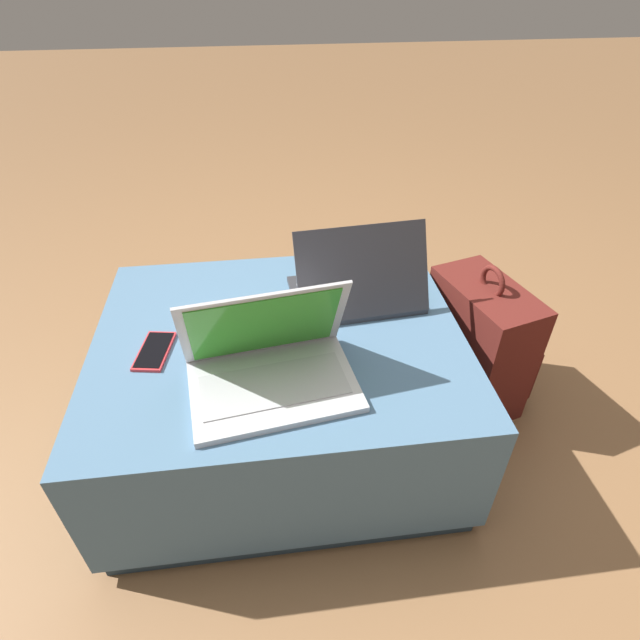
{
  "coord_description": "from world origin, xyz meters",
  "views": [
    {
      "loc": [
        -0.02,
        -1.02,
        1.23
      ],
      "look_at": [
        0.1,
        -0.06,
        0.49
      ],
      "focal_mm": 28.0,
      "sensor_mm": 36.0,
      "label": 1
    }
  ],
  "objects_px": {
    "cell_phone": "(154,351)",
    "backpack": "(480,344)",
    "laptop_far": "(357,287)",
    "laptop_near": "(270,365)"
  },
  "relations": [
    {
      "from": "backpack",
      "to": "cell_phone",
      "type": "bearing_deg",
      "value": 83.83
    },
    {
      "from": "cell_phone",
      "to": "backpack",
      "type": "distance_m",
      "value": 0.98
    },
    {
      "from": "backpack",
      "to": "laptop_far",
      "type": "bearing_deg",
      "value": 74.84
    },
    {
      "from": "laptop_near",
      "to": "laptop_far",
      "type": "xyz_separation_m",
      "value": [
        0.26,
        0.29,
        -0.0
      ]
    },
    {
      "from": "laptop_far",
      "to": "backpack",
      "type": "distance_m",
      "value": 0.48
    },
    {
      "from": "cell_phone",
      "to": "backpack",
      "type": "height_order",
      "value": "backpack"
    },
    {
      "from": "cell_phone",
      "to": "backpack",
      "type": "relative_size",
      "value": 0.32
    },
    {
      "from": "laptop_near",
      "to": "laptop_far",
      "type": "height_order",
      "value": "laptop_near"
    },
    {
      "from": "laptop_far",
      "to": "cell_phone",
      "type": "bearing_deg",
      "value": 10.97
    },
    {
      "from": "laptop_near",
      "to": "cell_phone",
      "type": "xyz_separation_m",
      "value": [
        -0.29,
        0.14,
        -0.05
      ]
    }
  ]
}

